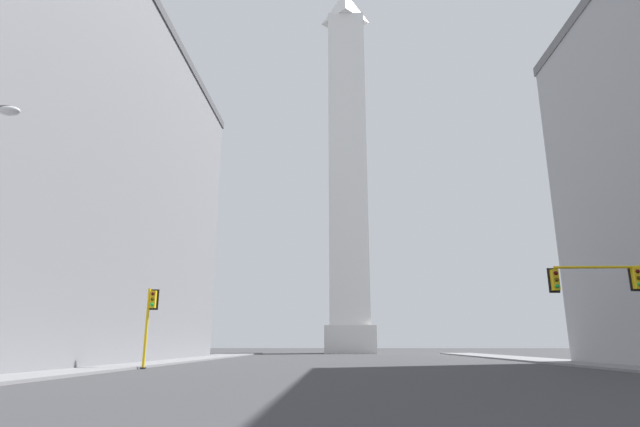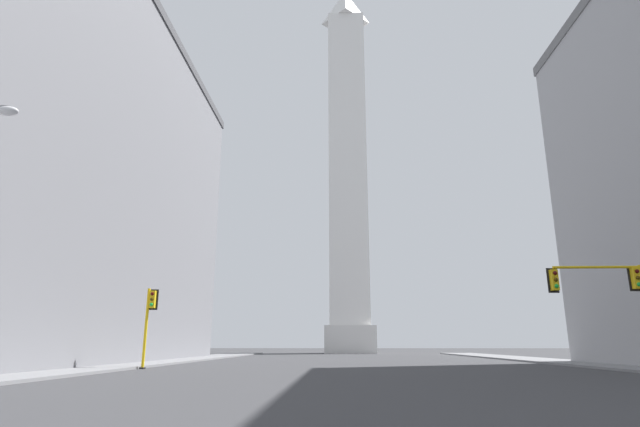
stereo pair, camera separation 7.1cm
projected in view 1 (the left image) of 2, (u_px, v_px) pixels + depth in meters
The scene contains 4 objects.
sidewalk_left at pixel (96, 368), 30.83m from camera, with size 5.00×104.33×0.15m, color slate.
obelisk at pixel (347, 161), 92.73m from camera, with size 8.53×8.53×71.37m.
traffic_light_mid_right at pixel (612, 290), 26.16m from camera, with size 5.02×0.51×5.57m.
traffic_light_mid_left at pixel (150, 315), 31.94m from camera, with size 0.77×0.51×5.00m.
Camera 1 is at (-1.74, -0.40, 1.50)m, focal length 28.00 mm.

